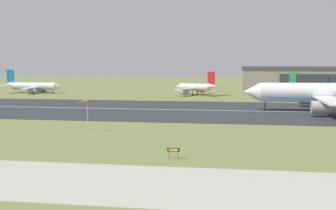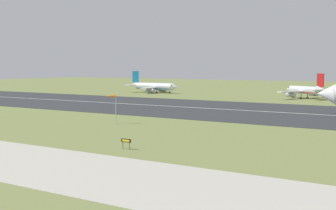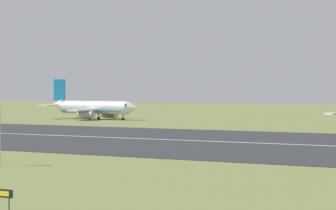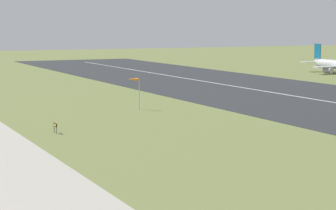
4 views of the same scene
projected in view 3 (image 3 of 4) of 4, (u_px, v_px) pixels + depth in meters
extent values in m
cube|color=#2B2D30|center=(258.00, 143.00, 109.47)|extent=(371.04, 53.88, 0.06)
cube|color=silver|center=(258.00, 143.00, 109.47)|extent=(333.94, 0.70, 0.01)
cylinder|color=silver|center=(95.00, 107.00, 190.89)|extent=(18.74, 3.15, 3.07)
cone|color=silver|center=(132.00, 108.00, 185.48)|extent=(2.78, 3.08, 3.07)
cone|color=silver|center=(58.00, 104.00, 196.51)|extent=(3.70, 2.78, 2.77)
cube|color=black|center=(127.00, 105.00, 186.23)|extent=(1.11, 2.62, 0.44)
cube|color=#146B9E|center=(95.00, 111.00, 190.90)|extent=(16.87, 2.99, 0.20)
cube|color=silver|center=(82.00, 110.00, 185.96)|extent=(3.05, 7.94, 0.40)
cylinder|color=#A8A8B2|center=(86.00, 115.00, 186.23)|extent=(4.00, 1.92, 1.91)
cube|color=silver|center=(109.00, 109.00, 195.46)|extent=(3.05, 7.94, 0.40)
cylinder|color=#A8A8B2|center=(110.00, 114.00, 194.64)|extent=(4.00, 1.92, 1.91)
cube|color=#146B9E|center=(59.00, 90.00, 196.15)|extent=(3.34, 0.29, 5.22)
cube|color=silver|center=(48.00, 105.00, 193.08)|extent=(2.94, 4.71, 0.24)
cube|color=silver|center=(68.00, 105.00, 199.79)|extent=(2.94, 4.71, 0.24)
cylinder|color=black|center=(123.00, 117.00, 186.83)|extent=(0.24, 0.24, 1.41)
cylinder|color=black|center=(123.00, 119.00, 186.84)|extent=(0.84, 0.84, 0.44)
cylinder|color=black|center=(90.00, 117.00, 189.41)|extent=(0.24, 0.24, 1.41)
cylinder|color=black|center=(90.00, 119.00, 189.42)|extent=(0.84, 0.84, 0.44)
cylinder|color=black|center=(99.00, 116.00, 192.59)|extent=(0.24, 0.24, 1.41)
cylinder|color=black|center=(99.00, 118.00, 192.60)|extent=(0.84, 0.84, 0.44)
cylinder|color=#B7B7BC|center=(0.00, 135.00, 78.39)|extent=(0.14, 0.14, 6.09)
cylinder|color=#4C4C51|center=(9.00, 206.00, 48.26)|extent=(0.10, 0.10, 1.03)
cube|color=black|center=(1.00, 193.00, 48.55)|extent=(1.74, 0.12, 0.51)
cube|color=yellow|center=(1.00, 193.00, 48.49)|extent=(1.32, 0.02, 0.30)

